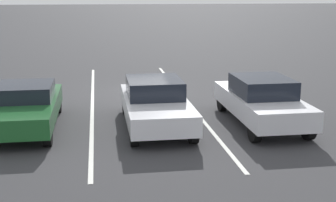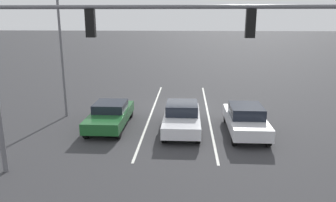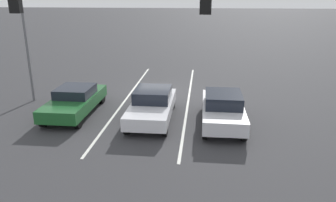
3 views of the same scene
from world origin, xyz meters
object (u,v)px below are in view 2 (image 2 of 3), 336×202
(car_darkgreen_rightlane_front, at_px, (110,114))
(street_lamp_right_shoulder, at_px, (63,33))
(car_white_midlane_front, at_px, (182,117))
(traffic_signal_gantry, at_px, (97,45))
(car_silver_leftlane_front, at_px, (246,119))

(car_darkgreen_rightlane_front, relative_size, street_lamp_right_shoulder, 0.54)
(car_white_midlane_front, bearing_deg, car_darkgreen_rightlane_front, -5.20)
(car_white_midlane_front, relative_size, street_lamp_right_shoulder, 0.53)
(car_white_midlane_front, distance_m, traffic_signal_gantry, 7.38)
(car_darkgreen_rightlane_front, xyz_separation_m, car_white_midlane_front, (-3.97, 0.36, 0.04))
(car_white_midlane_front, distance_m, street_lamp_right_shoulder, 8.43)
(car_silver_leftlane_front, height_order, street_lamp_right_shoulder, street_lamp_right_shoulder)
(car_silver_leftlane_front, relative_size, traffic_signal_gantry, 0.37)
(street_lamp_right_shoulder, bearing_deg, car_silver_leftlane_front, 166.83)
(car_darkgreen_rightlane_front, bearing_deg, traffic_signal_gantry, 100.60)
(street_lamp_right_shoulder, bearing_deg, car_white_midlane_front, 162.98)
(traffic_signal_gantry, height_order, street_lamp_right_shoulder, street_lamp_right_shoulder)
(traffic_signal_gantry, bearing_deg, car_silver_leftlane_front, -141.27)
(car_darkgreen_rightlane_front, relative_size, traffic_signal_gantry, 0.37)
(street_lamp_right_shoulder, bearing_deg, car_darkgreen_rightlane_front, 149.28)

